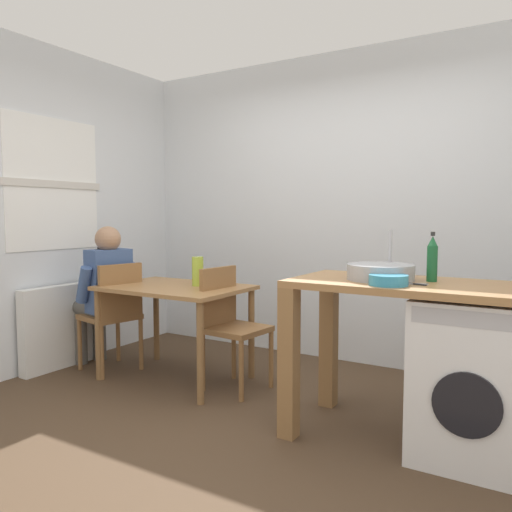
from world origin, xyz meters
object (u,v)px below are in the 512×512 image
at_px(vase, 198,271).
at_px(washing_machine, 476,379).
at_px(mixing_bowl, 388,279).
at_px(chair_person_seat, 114,311).
at_px(dining_table, 175,298).
at_px(bottle_tall_green, 432,259).
at_px(seated_person, 104,289).
at_px(chair_opposite, 229,320).

bearing_deg(vase, washing_machine, -7.88).
bearing_deg(vase, mixing_bowl, -16.38).
relative_size(chair_person_seat, vase, 3.95).
height_order(chair_person_seat, mixing_bowl, mixing_bowl).
bearing_deg(dining_table, bottle_tall_green, -3.15).
bearing_deg(bottle_tall_green, seated_person, 179.43).
bearing_deg(chair_opposite, mixing_bowl, 76.84).
bearing_deg(vase, seated_person, -168.03).
height_order(bottle_tall_green, mixing_bowl, bottle_tall_green).
xyz_separation_m(chair_person_seat, seated_person, (-0.16, 0.04, 0.16)).
xyz_separation_m(chair_person_seat, mixing_bowl, (2.34, -0.27, 0.44)).
distance_m(dining_table, chair_opposite, 0.50).
xyz_separation_m(seated_person, mixing_bowl, (2.50, -0.30, 0.28)).
distance_m(washing_machine, vase, 2.13).
bearing_deg(mixing_bowl, bottle_tall_green, 59.56).
height_order(chair_opposite, seated_person, seated_person).
xyz_separation_m(dining_table, vase, (0.15, 0.10, 0.21)).
relative_size(dining_table, washing_machine, 1.28).
bearing_deg(mixing_bowl, dining_table, 167.94).
relative_size(chair_person_seat, bottle_tall_green, 3.24).
height_order(chair_opposite, vase, vase).
distance_m(washing_machine, mixing_bowl, 0.70).
distance_m(seated_person, washing_machine, 2.93).
bearing_deg(washing_machine, chair_person_seat, 178.55).
distance_m(dining_table, chair_person_seat, 0.58).
xyz_separation_m(chair_opposite, bottle_tall_green, (1.48, -0.16, 0.54)).
xyz_separation_m(mixing_bowl, vase, (-1.64, 0.48, -0.10)).
bearing_deg(vase, chair_person_seat, -162.78).
bearing_deg(chair_person_seat, chair_opposite, -67.84).
bearing_deg(vase, bottle_tall_green, -6.55).
xyz_separation_m(chair_opposite, mixing_bowl, (1.32, -0.44, 0.44)).
xyz_separation_m(chair_person_seat, washing_machine, (2.76, -0.07, -0.08)).
xyz_separation_m(seated_person, vase, (0.85, 0.18, 0.18)).
relative_size(washing_machine, vase, 3.78).
bearing_deg(dining_table, seated_person, -173.43).
height_order(dining_table, bottle_tall_green, bottle_tall_green).
bearing_deg(washing_machine, seated_person, 177.95).
distance_m(chair_person_seat, chair_opposite, 1.04).
height_order(chair_person_seat, seated_person, seated_person).
bearing_deg(seated_person, chair_person_seat, -90.00).
bearing_deg(mixing_bowl, chair_person_seat, 173.49).
xyz_separation_m(dining_table, washing_machine, (2.21, -0.19, -0.21)).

